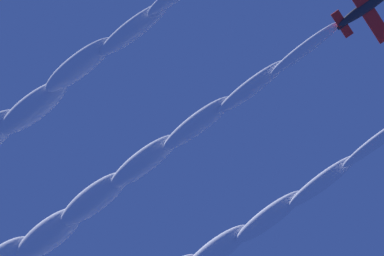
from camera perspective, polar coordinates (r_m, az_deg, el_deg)
airplane_left_wingman at (r=81.74m, az=12.76°, el=8.74°), size 7.72×7.59×3.13m
smoke_trail_left_wingman at (r=91.36m, az=-12.45°, el=-8.98°), size 39.31×54.49×8.65m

